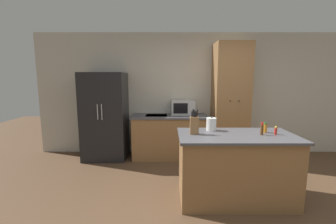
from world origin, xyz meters
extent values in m
plane|color=brown|center=(0.00, 0.00, 0.00)|extent=(14.00, 14.00, 0.00)
cube|color=beige|center=(0.00, 2.33, 1.30)|extent=(7.20, 0.06, 2.60)
cube|color=black|center=(-2.06, 1.95, 0.88)|extent=(0.86, 0.69, 1.76)
cylinder|color=silver|center=(-2.10, 1.59, 1.02)|extent=(0.02, 0.02, 0.30)
cylinder|color=silver|center=(-2.02, 1.59, 1.02)|extent=(0.02, 0.02, 0.30)
cube|color=olive|center=(-0.74, 1.99, 0.43)|extent=(1.51, 0.62, 0.86)
cube|color=#4C4C51|center=(-0.74, 1.99, 0.87)|extent=(1.55, 0.66, 0.03)
cube|color=#9EA0A3|center=(-1.01, 1.99, 0.89)|extent=(0.44, 0.34, 0.01)
cube|color=olive|center=(0.50, 1.99, 1.17)|extent=(0.68, 0.61, 2.35)
sphere|color=black|center=(0.42, 1.67, 1.22)|extent=(0.02, 0.02, 0.02)
sphere|color=black|center=(0.58, 1.67, 1.22)|extent=(0.02, 0.02, 0.02)
cube|color=olive|center=(0.14, 0.32, 0.44)|extent=(1.49, 0.76, 0.88)
cube|color=#4C4C51|center=(0.14, 0.32, 0.90)|extent=(1.55, 0.82, 0.03)
cube|color=#B2B5B7|center=(-0.46, 2.11, 1.04)|extent=(0.48, 0.33, 0.30)
cube|color=black|center=(-0.52, 1.94, 1.04)|extent=(0.29, 0.01, 0.21)
cube|color=olive|center=(-0.42, 0.34, 1.03)|extent=(0.11, 0.08, 0.23)
cylinder|color=black|center=(-0.46, 0.33, 1.19)|extent=(0.02, 0.02, 0.08)
cylinder|color=black|center=(-0.44, 0.35, 1.20)|extent=(0.02, 0.02, 0.10)
cylinder|color=black|center=(-0.42, 0.35, 1.19)|extent=(0.02, 0.02, 0.09)
cylinder|color=black|center=(-0.41, 0.35, 1.18)|extent=(0.02, 0.02, 0.07)
cylinder|color=black|center=(-0.39, 0.34, 1.19)|extent=(0.02, 0.02, 0.09)
cylinder|color=#563319|center=(0.46, 0.30, 0.98)|extent=(0.04, 0.04, 0.14)
cylinder|color=red|center=(0.46, 0.30, 1.07)|extent=(0.03, 0.03, 0.03)
cylinder|color=#B2281E|center=(0.65, 0.31, 0.96)|extent=(0.04, 0.04, 0.09)
cylinder|color=#E5DB4C|center=(0.65, 0.31, 1.02)|extent=(0.03, 0.03, 0.02)
cylinder|color=orange|center=(0.56, 0.43, 0.97)|extent=(0.05, 0.05, 0.11)
cylinder|color=#286628|center=(0.56, 0.43, 1.04)|extent=(0.04, 0.04, 0.02)
cylinder|color=white|center=(-0.16, 0.55, 1.00)|extent=(0.14, 0.14, 0.18)
sphere|color=#262628|center=(-0.16, 0.55, 1.11)|extent=(0.02, 0.02, 0.02)
camera|label=1|loc=(-0.77, -2.58, 1.66)|focal=24.00mm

